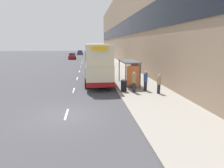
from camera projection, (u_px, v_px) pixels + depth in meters
ground_plane at (66, 116)px, 12.34m from camera, size 220.00×220.00×0.00m
pavement at (108, 61)px, 50.53m from camera, size 5.00×93.00×0.14m
terrace_facade at (124, 27)px, 49.34m from camera, size 3.10×93.00×16.64m
lane_mark_0 at (66, 114)px, 12.56m from camera, size 0.12×2.00×0.01m
lane_mark_1 at (74, 90)px, 18.93m from camera, size 0.12×2.00×0.01m
lane_mark_2 at (77, 78)px, 25.31m from camera, size 0.12×2.00×0.01m
lane_mark_3 at (79, 71)px, 31.68m from camera, size 0.12×2.00×0.01m
lane_mark_4 at (81, 67)px, 38.06m from camera, size 0.12×2.00×0.01m
lane_mark_5 at (82, 63)px, 44.43m from camera, size 0.12×2.00×0.01m
lane_mark_6 at (83, 61)px, 50.81m from camera, size 0.12×2.00×0.01m
bus_shelter at (131, 68)px, 20.29m from camera, size 1.60×4.20×2.48m
double_decker_bus_near at (97, 62)px, 22.98m from camera, size 2.85×11.39×4.30m
double_decker_bus_ahead at (94, 55)px, 37.78m from camera, size 2.85×10.50×4.30m
car_0 at (80, 53)px, 77.50m from camera, size 2.07×4.25×1.69m
car_1 at (72, 56)px, 55.79m from camera, size 1.98×4.06×1.73m
car_2 at (89, 53)px, 72.80m from camera, size 1.95×4.11×1.72m
car_3 at (91, 58)px, 49.28m from camera, size 2.04×4.51×1.68m
pedestrian_at_shelter at (159, 84)px, 17.03m from camera, size 0.33×0.33×1.68m
pedestrian_1 at (145, 81)px, 18.05m from camera, size 0.36×0.36×1.81m
pedestrian_2 at (134, 76)px, 21.27m from camera, size 0.34×0.34×1.70m
pedestrian_3 at (134, 82)px, 17.39m from camera, size 0.36×0.36×1.83m
litter_bin at (124, 86)px, 17.82m from camera, size 0.55×0.55×1.05m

